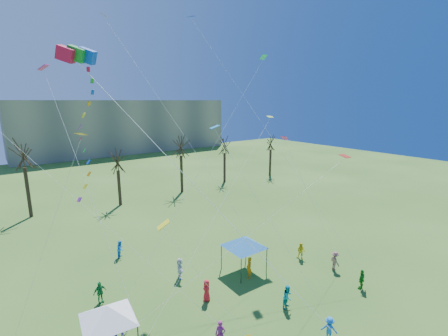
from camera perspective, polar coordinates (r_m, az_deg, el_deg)
distant_building at (r=97.39m, az=-17.49°, el=7.33°), size 60.00×14.00×15.00m
bare_tree_row at (r=46.53m, az=-23.76°, el=0.99°), size 68.15×7.72×10.32m
big_box_kite at (r=17.53m, az=-23.11°, el=5.43°), size 5.45×7.23×21.13m
canopy_tent_white at (r=21.41m, az=-20.52°, el=-23.56°), size 4.16×4.16×3.14m
canopy_tent_blue at (r=28.17m, az=3.67°, el=-13.28°), size 4.40×4.40×3.30m
festival_crowd at (r=23.85m, az=-6.58°, el=-23.98°), size 26.61×19.75×1.86m
small_kites_aloft at (r=23.54m, az=-6.68°, el=8.38°), size 28.32×17.13×32.33m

